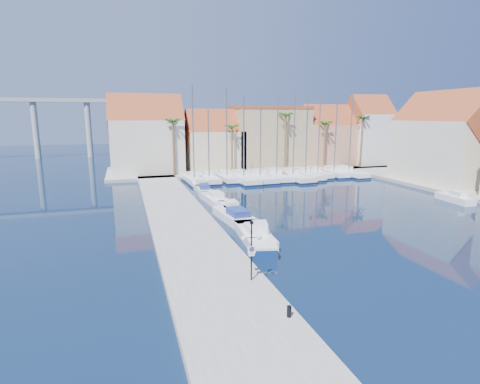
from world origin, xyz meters
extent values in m
plane|color=black|center=(0.00, 0.00, 0.00)|extent=(260.00, 260.00, 0.00)
cube|color=gray|center=(-9.00, 13.50, 0.25)|extent=(6.00, 77.00, 0.50)
cube|color=gray|center=(10.00, 48.00, 0.25)|extent=(54.00, 16.00, 0.50)
cylinder|color=black|center=(-7.00, -0.45, 2.34)|extent=(0.09, 0.09, 3.67)
cylinder|color=black|center=(-7.23, -0.42, 3.16)|extent=(0.46, 0.09, 0.05)
cylinder|color=black|center=(-6.77, -0.47, 3.16)|extent=(0.46, 0.09, 0.05)
sphere|color=white|center=(-7.46, -0.40, 3.16)|extent=(0.33, 0.33, 0.33)
sphere|color=white|center=(-6.54, -0.49, 3.16)|extent=(0.33, 0.33, 0.33)
cube|color=black|center=(-7.00, -0.45, 4.08)|extent=(0.21, 0.13, 0.15)
cube|color=white|center=(-7.01, -0.50, 2.43)|extent=(0.46, 0.08, 0.46)
cylinder|color=red|center=(-7.01, -0.52, 2.47)|extent=(0.31, 0.05, 0.31)
cylinder|color=#1933A5|center=(-7.01, -0.53, 2.47)|extent=(0.22, 0.03, 0.22)
cube|color=white|center=(-7.01, -0.50, 2.11)|extent=(0.37, 0.07, 0.13)
cylinder|color=black|center=(-6.60, -4.98, 0.79)|extent=(0.23, 0.23, 0.57)
cube|color=navy|center=(-4.04, 5.77, 0.40)|extent=(2.97, 5.56, 0.79)
cube|color=white|center=(-4.04, 5.77, 0.88)|extent=(2.97, 5.56, 0.18)
cube|color=white|center=(-3.79, 6.80, 1.37)|extent=(1.45, 1.64, 0.97)
cube|color=white|center=(-3.83, 8.06, 0.40)|extent=(2.74, 6.95, 0.80)
cube|color=white|center=(-3.89, 7.38, 1.10)|extent=(1.72, 2.50, 0.60)
cube|color=white|center=(-3.77, 13.87, 0.40)|extent=(2.98, 7.36, 0.80)
cube|color=navy|center=(-3.70, 13.16, 1.10)|extent=(1.84, 2.65, 0.60)
cube|color=white|center=(-3.29, 17.26, 0.40)|extent=(1.77, 5.26, 0.80)
cube|color=white|center=(-3.30, 16.74, 1.10)|extent=(1.20, 1.85, 0.60)
cube|color=white|center=(-3.81, 22.51, 0.40)|extent=(2.47, 6.41, 0.80)
cube|color=white|center=(-3.77, 21.88, 1.10)|extent=(1.57, 2.30, 0.60)
cube|color=white|center=(-3.94, 27.94, 0.40)|extent=(2.14, 5.53, 0.80)
cube|color=navy|center=(-3.99, 27.40, 1.10)|extent=(1.35, 1.98, 0.60)
cube|color=white|center=(-3.85, 32.29, 0.40)|extent=(1.79, 5.48, 0.80)
cube|color=white|center=(-3.85, 31.74, 1.10)|extent=(1.24, 1.92, 0.60)
cube|color=white|center=(24.00, 14.15, 0.40)|extent=(1.96, 5.04, 0.80)
cube|color=white|center=(23.96, 13.66, 1.10)|extent=(1.24, 1.81, 0.60)
cube|color=white|center=(-3.85, 36.07, 0.50)|extent=(2.63, 8.77, 1.00)
cube|color=#0C193F|center=(-3.85, 36.07, 0.18)|extent=(2.70, 8.84, 0.28)
cube|color=white|center=(-3.89, 36.94, 1.30)|extent=(1.69, 2.67, 0.60)
cylinder|color=slate|center=(-3.83, 35.64, 7.81)|extent=(0.20, 0.20, 13.62)
cube|color=white|center=(-1.33, 36.84, 0.50)|extent=(2.24, 8.58, 1.00)
cube|color=#0C193F|center=(-1.33, 36.84, 0.18)|extent=(2.30, 8.64, 0.28)
cube|color=white|center=(-1.33, 37.69, 1.30)|extent=(1.56, 2.57, 0.60)
cylinder|color=slate|center=(-1.33, 36.41, 6.06)|extent=(0.20, 0.20, 10.12)
cube|color=white|center=(1.53, 36.71, 0.50)|extent=(2.35, 8.41, 1.00)
cube|color=#0C193F|center=(1.53, 36.71, 0.18)|extent=(2.41, 8.47, 0.28)
cube|color=white|center=(1.51, 37.55, 1.30)|extent=(1.58, 2.54, 0.60)
cylinder|color=slate|center=(1.54, 36.29, 7.79)|extent=(0.20, 0.20, 13.58)
cube|color=white|center=(3.96, 35.74, 0.50)|extent=(2.91, 10.93, 1.00)
cube|color=#0C193F|center=(3.96, 35.74, 0.18)|extent=(2.97, 10.99, 0.28)
cube|color=white|center=(3.96, 36.83, 1.30)|extent=(2.01, 3.29, 0.60)
cylinder|color=slate|center=(3.97, 35.20, 7.15)|extent=(0.20, 0.20, 12.30)
cube|color=white|center=(6.69, 35.65, 0.50)|extent=(3.07, 10.32, 1.00)
cube|color=#0C193F|center=(6.69, 35.65, 0.18)|extent=(3.14, 10.39, 0.28)
cube|color=white|center=(6.65, 36.67, 1.30)|extent=(1.98, 3.14, 0.60)
cylinder|color=slate|center=(6.71, 35.14, 6.34)|extent=(0.20, 0.20, 10.68)
cube|color=white|center=(9.76, 36.15, 0.50)|extent=(3.35, 10.74, 1.00)
cube|color=#0C193F|center=(9.76, 36.15, 0.18)|extent=(3.42, 10.80, 0.28)
cube|color=white|center=(9.82, 37.20, 1.30)|extent=(2.11, 3.28, 0.60)
cylinder|color=slate|center=(9.73, 35.62, 7.04)|extent=(0.20, 0.20, 12.08)
cube|color=white|center=(12.18, 35.18, 0.50)|extent=(3.63, 11.37, 1.00)
cube|color=#0C193F|center=(12.18, 35.18, 0.18)|extent=(3.69, 11.43, 0.28)
cube|color=white|center=(12.10, 36.30, 1.30)|extent=(2.25, 3.49, 0.60)
cylinder|color=slate|center=(12.21, 34.62, 7.32)|extent=(0.20, 0.20, 12.65)
cube|color=white|center=(14.70, 35.68, 0.50)|extent=(3.30, 9.85, 1.00)
cube|color=#0C193F|center=(14.70, 35.68, 0.18)|extent=(3.36, 9.91, 0.28)
cube|color=white|center=(14.62, 36.64, 1.30)|extent=(1.99, 3.04, 0.60)
cylinder|color=slate|center=(14.74, 35.19, 7.19)|extent=(0.20, 0.20, 12.37)
cube|color=white|center=(17.49, 36.51, 0.50)|extent=(2.22, 8.45, 1.00)
cube|color=#0C193F|center=(17.49, 36.51, 0.18)|extent=(2.28, 8.51, 0.28)
cube|color=white|center=(17.49, 37.35, 1.30)|extent=(1.54, 2.54, 0.60)
cylinder|color=slate|center=(17.49, 36.09, 7.13)|extent=(0.20, 0.20, 12.27)
cube|color=white|center=(20.50, 36.21, 0.50)|extent=(2.68, 8.39, 1.00)
cube|color=#0C193F|center=(20.50, 36.21, 0.18)|extent=(2.74, 8.45, 0.28)
cube|color=white|center=(20.55, 37.03, 1.30)|extent=(1.66, 2.57, 0.60)
cylinder|color=slate|center=(20.47, 35.79, 6.63)|extent=(0.20, 0.20, 11.27)
cube|color=white|center=(22.98, 35.70, 0.50)|extent=(2.93, 9.81, 1.00)
cube|color=#0C193F|center=(22.98, 35.70, 0.18)|extent=(2.99, 9.87, 0.28)
cube|color=white|center=(22.94, 36.67, 1.30)|extent=(1.89, 2.99, 0.60)
cylinder|color=slate|center=(23.00, 35.22, 7.89)|extent=(0.20, 0.20, 13.78)
cube|color=beige|center=(-10.00, 47.00, 5.00)|extent=(12.00, 9.00, 9.00)
cube|color=maroon|center=(-10.00, 47.00, 9.50)|extent=(12.30, 9.00, 9.00)
cube|color=beige|center=(2.00, 47.00, 4.00)|extent=(10.00, 8.00, 7.00)
cube|color=maroon|center=(2.00, 47.00, 7.50)|extent=(10.30, 8.00, 8.00)
cube|color=#9C8860|center=(13.00, 48.00, 6.00)|extent=(14.00, 10.00, 11.00)
cube|color=maroon|center=(13.00, 48.00, 11.75)|extent=(14.20, 10.20, 0.50)
cube|color=tan|center=(25.00, 47.00, 4.50)|extent=(10.00, 8.00, 8.00)
cube|color=maroon|center=(25.00, 47.00, 8.50)|extent=(10.30, 8.00, 8.00)
cube|color=white|center=(34.00, 46.00, 5.50)|extent=(8.00, 8.00, 10.00)
cube|color=maroon|center=(34.00, 46.00, 10.50)|extent=(8.30, 8.00, 8.00)
cube|color=beige|center=(32.00, 24.00, 5.00)|extent=(9.00, 14.00, 9.00)
cube|color=maroon|center=(32.00, 24.00, 9.50)|extent=(9.00, 14.30, 9.00)
cylinder|color=brown|center=(-6.00, 42.00, 5.00)|extent=(0.36, 0.36, 9.00)
sphere|color=#275B1A|center=(-6.00, 42.00, 9.35)|extent=(2.60, 2.60, 2.60)
cylinder|color=brown|center=(4.00, 42.00, 4.50)|extent=(0.36, 0.36, 8.00)
sphere|color=#275B1A|center=(4.00, 42.00, 8.35)|extent=(2.60, 2.60, 2.60)
cylinder|color=brown|center=(14.00, 42.00, 5.50)|extent=(0.36, 0.36, 10.00)
sphere|color=#275B1A|center=(14.00, 42.00, 10.35)|extent=(2.60, 2.60, 2.60)
cylinder|color=brown|center=(22.00, 42.00, 4.75)|extent=(0.36, 0.36, 8.50)
sphere|color=#275B1A|center=(22.00, 42.00, 8.85)|extent=(2.60, 2.60, 2.60)
cylinder|color=brown|center=(30.00, 42.00, 5.25)|extent=(0.36, 0.36, 9.50)
sphere|color=#275B1A|center=(30.00, 42.00, 9.85)|extent=(2.60, 2.60, 2.60)
cube|color=#9E9E99|center=(-38.00, 82.00, 14.00)|extent=(48.00, 2.20, 0.90)
cylinder|color=#9E9E99|center=(-34.00, 82.00, 7.00)|extent=(1.40, 1.40, 14.00)
cylinder|color=#9E9E99|center=(-22.00, 82.00, 7.00)|extent=(1.40, 1.40, 14.00)
camera|label=1|loc=(-13.86, -20.26, 10.15)|focal=28.00mm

